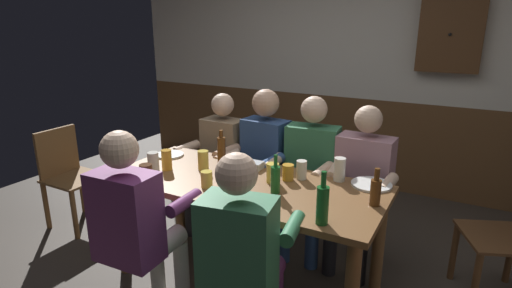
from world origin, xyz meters
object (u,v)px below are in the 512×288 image
(wall_dart_cabinet, at_px, (451,34))
(pint_glass_2, at_px, (288,172))
(person_2, at_px, (309,169))
(pint_glass_0, at_px, (301,170))
(person_4, at_px, (135,220))
(pint_glass_7, at_px, (153,163))
(bottle_1, at_px, (275,179))
(pint_glass_1, at_px, (146,174))
(person_0, at_px, (218,157))
(person_5, at_px, (243,253))
(condiment_caddy, at_px, (253,165))
(pint_glass_6, at_px, (273,173))
(plate_0, at_px, (170,155))
(plate_1, at_px, (371,184))
(pint_glass_8, at_px, (167,160))
(pint_glass_5, at_px, (207,179))
(bottle_3, at_px, (322,204))
(bottle_0, at_px, (221,150))
(pint_glass_4, at_px, (340,169))
(pint_glass_3, at_px, (203,160))
(bottle_2, at_px, (376,191))
(person_1, at_px, (261,159))
(dining_table, at_px, (245,197))
(person_3, at_px, (361,181))
(chair_empty_near_left, at_px, (69,174))

(wall_dart_cabinet, bearing_deg, pint_glass_2, -110.75)
(person_2, bearing_deg, pint_glass_0, 97.93)
(person_4, xyz_separation_m, pint_glass_7, (-0.25, 0.45, 0.17))
(bottle_1, distance_m, pint_glass_1, 0.85)
(person_0, bearing_deg, person_5, 131.71)
(condiment_caddy, bearing_deg, bottle_1, -43.64)
(person_5, height_order, bottle_1, person_5)
(pint_glass_0, xyz_separation_m, pint_glass_6, (-0.14, -0.15, 0.00))
(person_4, distance_m, person_5, 0.73)
(person_5, xyz_separation_m, plate_0, (-1.15, 0.82, 0.10))
(pint_glass_1, bearing_deg, plate_1, 27.03)
(person_0, distance_m, pint_glass_8, 0.73)
(pint_glass_1, bearing_deg, person_4, -59.27)
(person_5, relative_size, pint_glass_1, 9.44)
(pint_glass_5, height_order, pint_glass_7, pint_glass_7)
(bottle_3, xyz_separation_m, pint_glass_0, (-0.34, 0.54, -0.05))
(person_2, bearing_deg, condiment_caddy, 48.03)
(person_0, distance_m, bottle_0, 0.55)
(plate_0, xyz_separation_m, pint_glass_4, (1.34, 0.13, 0.07))
(pint_glass_3, bearing_deg, bottle_2, -0.40)
(pint_glass_3, bearing_deg, person_4, -90.17)
(pint_glass_5, bearing_deg, person_2, 65.63)
(person_2, distance_m, condiment_caddy, 0.50)
(bottle_0, bearing_deg, person_5, -51.42)
(pint_glass_7, bearing_deg, person_4, -60.70)
(pint_glass_4, relative_size, pint_glass_6, 1.21)
(pint_glass_1, height_order, pint_glass_2, pint_glass_1)
(bottle_2, xyz_separation_m, wall_dart_cabinet, (0.14, 2.09, 0.81))
(pint_glass_5, bearing_deg, bottle_3, -8.23)
(pint_glass_4, distance_m, pint_glass_5, 0.88)
(condiment_caddy, xyz_separation_m, plate_1, (0.83, 0.08, -0.02))
(person_1, bearing_deg, person_0, 7.40)
(pint_glass_4, bearing_deg, wall_dart_cabinet, 76.39)
(person_1, bearing_deg, dining_table, 115.00)
(pint_glass_8, bearing_deg, person_5, -30.34)
(pint_glass_3, height_order, pint_glass_4, pint_glass_4)
(bottle_0, relative_size, bottle_3, 0.89)
(person_1, xyz_separation_m, person_4, (-0.16, -1.27, -0.02))
(pint_glass_1, bearing_deg, pint_glass_6, 29.67)
(plate_1, height_order, pint_glass_8, pint_glass_8)
(person_1, relative_size, pint_glass_5, 11.99)
(pint_glass_5, relative_size, wall_dart_cabinet, 0.15)
(pint_glass_8, distance_m, wall_dart_cabinet, 2.84)
(bottle_0, bearing_deg, person_1, 75.10)
(plate_0, relative_size, pint_glass_8, 1.48)
(person_3, height_order, wall_dart_cabinet, wall_dart_cabinet)
(plate_0, height_order, pint_glass_2, pint_glass_2)
(chair_empty_near_left, height_order, pint_glass_3, pint_glass_3)
(person_2, height_order, pint_glass_6, person_2)
(plate_0, bearing_deg, wall_dart_cabinet, 47.57)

